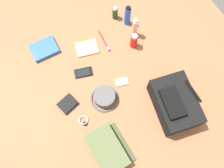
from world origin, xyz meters
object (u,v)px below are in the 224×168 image
at_px(bucket_hat, 104,97).
at_px(deodorant_spray, 128,16).
at_px(cell_phone, 83,72).
at_px(wristwatch, 84,121).
at_px(toiletry_pouch, 108,149).
at_px(toothbrush, 105,42).
at_px(sunscreen_spray, 134,41).
at_px(paperback_novel, 44,49).
at_px(shampoo_bottle, 115,13).
at_px(notepad, 87,48).
at_px(backpack, 175,103).
at_px(media_player, 122,82).
at_px(wallet, 68,104).
at_px(lotion_bottle, 135,27).

height_order(bucket_hat, deodorant_spray, deodorant_spray).
bearing_deg(cell_phone, bucket_hat, 10.61).
bearing_deg(wristwatch, cell_phone, 154.83).
relative_size(toiletry_pouch, toothbrush, 1.52).
distance_m(sunscreen_spray, wristwatch, 0.64).
bearing_deg(toothbrush, toiletry_pouch, -25.75).
relative_size(paperback_novel, toothbrush, 0.99).
xyz_separation_m(toiletry_pouch, bucket_hat, (-0.30, 0.13, -0.00)).
xyz_separation_m(bucket_hat, shampoo_bottle, (-0.53, 0.36, 0.02)).
xyz_separation_m(toothbrush, notepad, (-0.01, -0.13, 0.00)).
height_order(deodorant_spray, cell_phone, deodorant_spray).
relative_size(backpack, paperback_novel, 2.06).
height_order(shampoo_bottle, wristwatch, shampoo_bottle).
relative_size(wristwatch, toothbrush, 0.39).
bearing_deg(sunscreen_spray, cell_phone, -86.07).
relative_size(media_player, wallet, 0.86).
relative_size(backpack, notepad, 2.48).
bearing_deg(media_player, notepad, -164.49).
relative_size(deodorant_spray, lotion_bottle, 1.01).
bearing_deg(shampoo_bottle, cell_phone, -53.47).
distance_m(deodorant_spray, paperback_novel, 0.63).
relative_size(shampoo_bottle, toothbrush, 0.58).
bearing_deg(deodorant_spray, media_player, -33.40).
bearing_deg(toothbrush, bucket_hat, -27.26).
relative_size(lotion_bottle, paperback_novel, 0.94).
xyz_separation_m(deodorant_spray, wristwatch, (0.51, -0.60, -0.08)).
bearing_deg(wristwatch, media_player, 109.09).
height_order(toiletry_pouch, wallet, toiletry_pouch).
bearing_deg(backpack, media_player, -145.38).
height_order(paperback_novel, wallet, paperback_novel).
xyz_separation_m(lotion_bottle, toothbrush, (-0.04, -0.22, -0.08)).
bearing_deg(deodorant_spray, sunscreen_spray, -15.80).
height_order(cell_phone, wallet, wallet).
bearing_deg(paperback_novel, lotion_bottle, 73.59).
distance_m(toiletry_pouch, sunscreen_spray, 0.74).
distance_m(lotion_bottle, sunscreen_spray, 0.10).
relative_size(wristwatch, wallet, 0.65).
distance_m(toiletry_pouch, bucket_hat, 0.32).
distance_m(toiletry_pouch, wallet, 0.39).
bearing_deg(lotion_bottle, wristwatch, -55.82).
xyz_separation_m(toiletry_pouch, notepad, (-0.68, 0.19, -0.03)).
distance_m(backpack, paperback_novel, 0.96).
bearing_deg(deodorant_spray, toiletry_pouch, -36.35).
bearing_deg(paperback_novel, media_player, 37.63).
bearing_deg(wallet, deodorant_spray, 102.96).
relative_size(shampoo_bottle, media_player, 1.13).
height_order(wallet, notepad, wallet).
xyz_separation_m(shampoo_bottle, notepad, (0.14, -0.30, -0.04)).
bearing_deg(cell_phone, paperback_novel, -150.18).
bearing_deg(toothbrush, media_player, -6.90).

